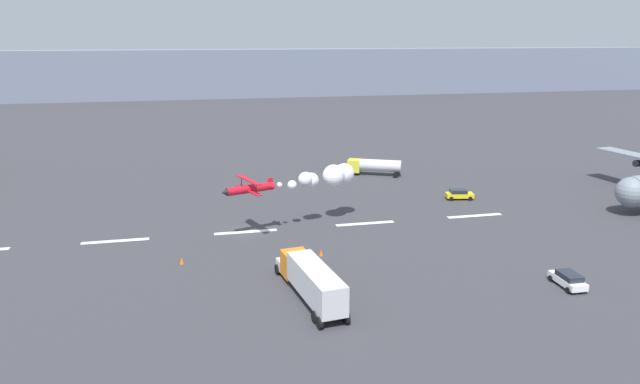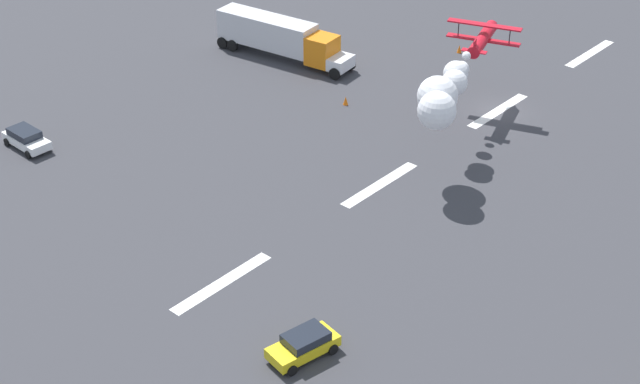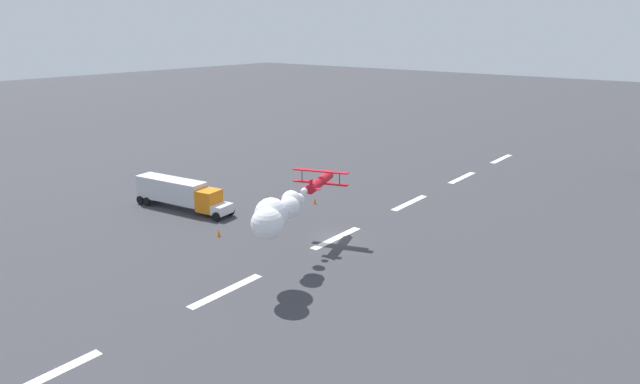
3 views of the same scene
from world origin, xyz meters
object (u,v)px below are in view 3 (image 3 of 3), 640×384
semi_truck_orange (180,193)px  traffic_cone_far (219,233)px  traffic_cone_near (315,201)px  stunt_biplane_red (282,210)px

semi_truck_orange → traffic_cone_far: semi_truck_orange is taller
traffic_cone_near → traffic_cone_far: size_ratio=1.00×
semi_truck_orange → traffic_cone_near: bearing=135.2°
semi_truck_orange → traffic_cone_near: 17.03m
stunt_biplane_red → semi_truck_orange: stunt_biplane_red is taller
stunt_biplane_red → traffic_cone_near: stunt_biplane_red is taller
stunt_biplane_red → semi_truck_orange: size_ratio=1.29×
semi_truck_orange → traffic_cone_near: semi_truck_orange is taller
stunt_biplane_red → traffic_cone_far: bearing=-102.9°
semi_truck_orange → traffic_cone_far: bearing=72.3°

